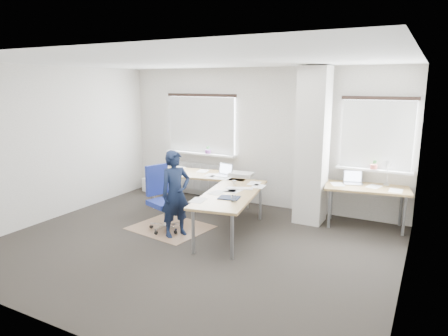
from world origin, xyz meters
The scene contains 8 objects.
ground centered at (0.00, 0.00, 0.00)m, with size 6.00×6.00×0.00m, color #282320.
room_shell centered at (0.18, 0.45, 1.75)m, with size 6.04×5.04×2.82m.
floor_mat centered at (-0.75, 0.46, 0.00)m, with size 1.27×1.08×0.01m, color #826146.
white_crate centered at (-2.47, 2.25, 0.15)m, with size 0.52×0.36×0.31m, color white.
desk_main centered at (-0.22, 1.18, 0.69)m, with size 2.82×2.63×0.96m.
desk_side centered at (2.25, 2.12, 0.69)m, with size 1.50×0.93×1.22m.
task_chair centered at (-0.80, 0.36, 0.31)m, with size 0.65×0.63×1.12m.
person centered at (-0.45, 0.22, 0.72)m, with size 0.52×0.34×1.43m, color #101931.
Camera 1 is at (3.19, -4.97, 2.49)m, focal length 32.00 mm.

